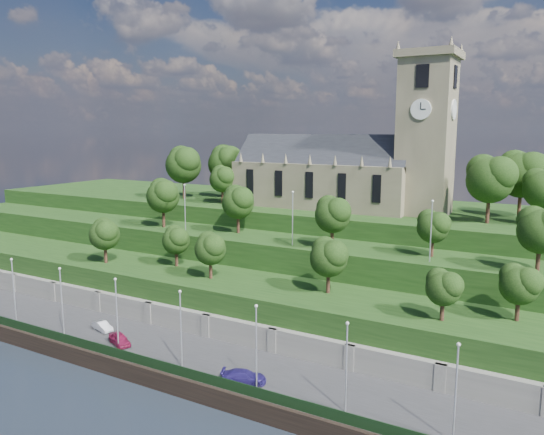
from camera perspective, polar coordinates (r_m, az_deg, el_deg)
The scene contains 17 objects.
ground at distance 62.00m, azimuth -9.62°, elevation -18.49°, with size 320.00×320.00×0.00m, color #1B222B.
promenade at distance 65.79m, azimuth -6.22°, elevation -15.71°, with size 160.00×12.00×2.00m, color #2D2D30.
quay_wall at distance 61.46m, azimuth -9.68°, elevation -17.60°, with size 160.00×0.50×2.20m, color black.
fence at distance 61.25m, azimuth -9.32°, elevation -16.13°, with size 160.00×0.10×1.20m, color black.
retaining_wall at distance 69.68m, azimuth -3.30°, elevation -12.84°, with size 160.00×2.10×5.00m.
embankment_lower at distance 73.94m, azimuth -0.74°, elevation -10.24°, with size 160.00×12.00×8.00m, color #1A3812.
embankment_upper at distance 82.54m, azimuth 3.14°, elevation -6.68°, with size 160.00×10.00×12.00m, color #1A3812.
hilltop at distance 100.86m, azimuth 8.49°, elevation -2.91°, with size 160.00×32.00×15.00m, color #1A3812.
church at distance 94.74m, azimuth 8.27°, elevation 5.49°, with size 38.60×12.35×27.60m.
trees_lower at distance 71.77m, azimuth -1.13°, elevation -3.71°, with size 64.24×8.54×7.29m.
trees_upper at distance 79.12m, azimuth 3.32°, elevation 1.04°, with size 64.96×8.33×8.57m.
trees_hilltop at distance 94.46m, azimuth 7.32°, elevation 5.15°, with size 71.72×16.02×10.89m.
lamp_posts_promenade at distance 61.97m, azimuth -9.78°, elevation -11.19°, with size 60.36×0.36×9.18m.
lamp_posts_upper at distance 77.59m, azimuth 2.23°, elevation 0.37°, with size 40.36×0.36×8.12m.
car_left at distance 71.40m, azimuth -16.07°, elevation -12.46°, with size 1.69×4.20×1.43m, color maroon.
car_middle at distance 76.71m, azimuth -17.77°, elevation -11.07°, with size 1.29×3.70×1.22m, color silver.
car_right at distance 59.46m, azimuth -3.05°, elevation -16.72°, with size 1.97×4.86×1.41m, color navy.
Camera 1 is at (35.19, -42.06, 28.92)m, focal length 35.00 mm.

